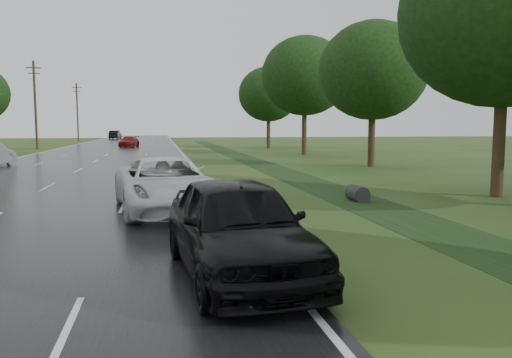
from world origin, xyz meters
The scene contains 15 objects.
road centered at (0.00, 45.00, 0.02)m, with size 14.00×180.00×0.04m, color black.
edge_stripe_east centered at (6.75, 45.00, 0.04)m, with size 0.12×180.00×0.01m, color silver.
edge_stripe_west centered at (-6.75, 45.00, 0.04)m, with size 0.12×180.00×0.01m, color silver.
center_line centered at (0.00, 45.00, 0.04)m, with size 0.12×180.00×0.01m, color silver.
drainage_ditch centered at (11.50, 18.71, 0.04)m, with size 2.20×120.00×0.56m.
utility_pole_far centered at (-9.20, 55.00, 5.20)m, with size 1.60×0.26×10.00m.
utility_pole_distant centered at (-9.20, 85.00, 5.20)m, with size 1.60×0.26×10.00m.
tree_east_b centered at (17.00, 10.00, 6.68)m, with size 7.60×7.60×10.11m.
tree_east_c centered at (18.20, 24.00, 6.14)m, with size 7.00×7.00×9.29m.
tree_east_d centered at (17.80, 38.00, 7.15)m, with size 8.00×8.00×10.76m.
tree_east_f centered at (17.50, 52.00, 6.37)m, with size 7.20×7.20×9.62m.
white_pickup centered at (4.86, 8.86, 0.85)m, with size 2.70×5.86×1.63m, color silver.
dark_sedan centered at (6.00, 2.00, 0.90)m, with size 2.02×5.03×1.71m, color black.
far_car_red centered at (1.00, 57.33, 0.70)m, with size 1.86×4.58×1.33m, color maroon.
far_car_dark centered at (-4.05, 97.84, 0.88)m, with size 1.78×5.11×1.69m, color black.
Camera 1 is at (4.71, -6.37, 2.61)m, focal length 35.00 mm.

